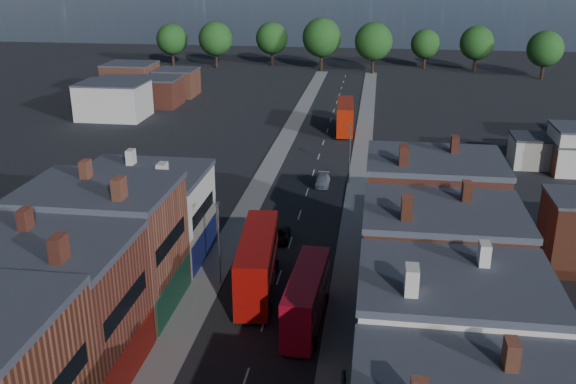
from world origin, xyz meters
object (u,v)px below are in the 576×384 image
(car_2, at_px, (280,235))
(car_3, at_px, (323,180))
(bus_2, at_px, (345,116))
(ped_3, at_px, (344,381))
(bus_0, at_px, (257,262))
(bus_1, at_px, (306,297))

(car_2, height_order, car_3, car_3)
(bus_2, xyz_separation_m, ped_3, (4.04, -71.86, -1.79))
(bus_0, height_order, car_2, bus_0)
(ped_3, bearing_deg, bus_0, 33.22)
(bus_0, xyz_separation_m, car_2, (0.30, 11.38, -2.34))
(car_3, bearing_deg, ped_3, -83.53)
(bus_0, xyz_separation_m, ped_3, (8.60, -13.62, -1.89))
(bus_1, xyz_separation_m, bus_2, (-0.44, 63.18, 0.33))
(car_2, bearing_deg, bus_2, 81.21)
(bus_0, distance_m, bus_2, 58.41)
(car_2, xyz_separation_m, ped_3, (8.30, -25.01, 0.44))
(car_2, height_order, ped_3, ped_3)
(bus_0, height_order, car_3, bus_0)
(car_3, bearing_deg, bus_0, -96.77)
(bus_1, xyz_separation_m, ped_3, (3.60, -8.68, -1.46))
(ped_3, bearing_deg, car_3, 7.95)
(bus_0, relative_size, bus_2, 1.04)
(car_3, bearing_deg, bus_1, -87.67)
(bus_2, xyz_separation_m, car_2, (-4.26, -46.85, -2.23))
(bus_2, height_order, car_3, bus_2)
(bus_0, distance_m, car_3, 30.11)
(bus_2, bearing_deg, bus_0, -97.56)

